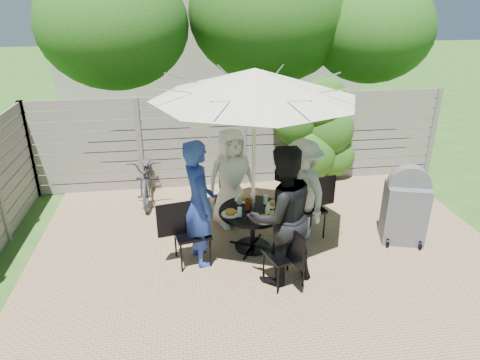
{
  "coord_description": "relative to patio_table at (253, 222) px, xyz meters",
  "views": [
    {
      "loc": [
        -1.2,
        -4.93,
        3.57
      ],
      "look_at": [
        -0.38,
        0.78,
        1.06
      ],
      "focal_mm": 32.0,
      "sensor_mm": 36.0,
      "label": 1
    }
  ],
  "objects": [
    {
      "name": "umbrella",
      "position": [
        -0.0,
        0.0,
        2.05
      ],
      "size": [
        3.44,
        3.44,
        2.7
      ],
      "rotation": [
        0.0,
        0.0,
        0.27
      ],
      "color": "silver",
      "rests_on": "ground"
    },
    {
      "name": "glass_back",
      "position": [
        -0.17,
        0.22,
        0.27
      ],
      "size": [
        0.07,
        0.07,
        0.14
      ],
      "primitive_type": "cylinder",
      "color": "silver",
      "rests_on": "patio_table"
    },
    {
      "name": "glass_left",
      "position": [
        -0.22,
        -0.17,
        0.27
      ],
      "size": [
        0.07,
        0.07,
        0.14
      ],
      "primitive_type": "cylinder",
      "color": "silver",
      "rests_on": "patio_table"
    },
    {
      "name": "bicycle",
      "position": [
        -1.66,
        2.02,
        -0.01
      ],
      "size": [
        0.6,
        1.71,
        0.9
      ],
      "primitive_type": "imported",
      "rotation": [
        0.0,
        0.0,
        -0.0
      ],
      "color": "#333338",
      "rests_on": "ground"
    },
    {
      "name": "person_back",
      "position": [
        -0.22,
        0.8,
        0.38
      ],
      "size": [
        0.93,
        0.73,
        1.67
      ],
      "primitive_type": "imported",
      "rotation": [
        0.0,
        0.0,
        6.56
      ],
      "color": "silver",
      "rests_on": "ground"
    },
    {
      "name": "glass_front",
      "position": [
        0.17,
        -0.22,
        0.27
      ],
      "size": [
        0.07,
        0.07,
        0.14
      ],
      "primitive_type": "cylinder",
      "color": "silver",
      "rests_on": "patio_table"
    },
    {
      "name": "chair_front",
      "position": [
        0.26,
        -0.93,
        -0.18
      ],
      "size": [
        0.56,
        0.71,
        0.93
      ],
      "rotation": [
        0.0,
        0.0,
        1.88
      ],
      "color": "black",
      "rests_on": "ground"
    },
    {
      "name": "chair_back",
      "position": [
        -0.26,
        0.93,
        -0.2
      ],
      "size": [
        0.5,
        0.65,
        0.85
      ],
      "rotation": [
        0.0,
        0.0,
        4.99
      ],
      "color": "black",
      "rests_on": "ground"
    },
    {
      "name": "chair_left",
      "position": [
        -0.93,
        -0.26,
        -0.16
      ],
      "size": [
        0.75,
        0.56,
        0.99
      ],
      "rotation": [
        0.0,
        0.0,
        6.48
      ],
      "color": "black",
      "rests_on": "ground"
    },
    {
      "name": "plate_right",
      "position": [
        0.35,
        0.1,
        0.22
      ],
      "size": [
        0.26,
        0.26,
        0.06
      ],
      "color": "white",
      "rests_on": "patio_table"
    },
    {
      "name": "plate_extra",
      "position": [
        0.25,
        -0.24,
        0.22
      ],
      "size": [
        0.24,
        0.24,
        0.06
      ],
      "color": "white",
      "rests_on": "patio_table"
    },
    {
      "name": "person_left",
      "position": [
        -0.8,
        -0.22,
        0.47
      ],
      "size": [
        0.61,
        0.77,
        1.85
      ],
      "primitive_type": "imported",
      "rotation": [
        0.0,
        0.0,
        8.13
      ],
      "color": "navy",
      "rests_on": "ground"
    },
    {
      "name": "person_right",
      "position": [
        0.8,
        0.22,
        0.36
      ],
      "size": [
        0.87,
        1.18,
        1.63
      ],
      "primitive_type": "imported",
      "rotation": [
        0.0,
        0.0,
        4.98
      ],
      "color": "#A8AAA5",
      "rests_on": "ground"
    },
    {
      "name": "coffee_cup",
      "position": [
        0.04,
        0.24,
        0.26
      ],
      "size": [
        0.08,
        0.08,
        0.12
      ],
      "primitive_type": "cylinder",
      "color": "#C6B293",
      "rests_on": "patio_table"
    },
    {
      "name": "patio_table",
      "position": [
        0.0,
        0.0,
        0.0
      ],
      "size": [
        1.23,
        1.23,
        0.66
      ],
      "rotation": [
        0.0,
        0.0,
        0.27
      ],
      "color": "black",
      "rests_on": "ground"
    },
    {
      "name": "glass_right",
      "position": [
        0.22,
        0.17,
        0.27
      ],
      "size": [
        0.07,
        0.07,
        0.14
      ],
      "primitive_type": "cylinder",
      "color": "silver",
      "rests_on": "patio_table"
    },
    {
      "name": "syrup_jug",
      "position": [
        -0.07,
        0.03,
        0.28
      ],
      "size": [
        0.09,
        0.09,
        0.16
      ],
      "primitive_type": "cylinder",
      "color": "#59280C",
      "rests_on": "patio_table"
    },
    {
      "name": "plate_front",
      "position": [
        0.1,
        -0.35,
        0.22
      ],
      "size": [
        0.26,
        0.26,
        0.06
      ],
      "color": "white",
      "rests_on": "patio_table"
    },
    {
      "name": "backyard_envelope",
      "position": [
        0.3,
        9.71,
        2.15
      ],
      "size": [
        60.0,
        60.0,
        5.0
      ],
      "color": "#2A5219",
      "rests_on": "ground"
    },
    {
      "name": "bbq_grill",
      "position": [
        2.34,
        -0.11,
        0.12
      ],
      "size": [
        0.73,
        0.63,
        1.26
      ],
      "rotation": [
        0.0,
        0.0,
        -0.29
      ],
      "color": "#5D5C62",
      "rests_on": "ground"
    },
    {
      "name": "plate_left",
      "position": [
        -0.35,
        -0.1,
        0.22
      ],
      "size": [
        0.26,
        0.26,
        0.06
      ],
      "color": "white",
      "rests_on": "patio_table"
    },
    {
      "name": "chair_right",
      "position": [
        0.93,
        0.26,
        -0.16
      ],
      "size": [
        0.74,
        0.56,
        0.98
      ],
      "rotation": [
        0.0,
        0.0,
        3.36
      ],
      "color": "black",
      "rests_on": "ground"
    },
    {
      "name": "person_front",
      "position": [
        0.22,
        -0.8,
        0.5
      ],
      "size": [
        1.09,
        0.95,
        1.92
      ],
      "primitive_type": "imported",
      "rotation": [
        0.0,
        0.0,
        3.41
      ],
      "color": "black",
      "rests_on": "ground"
    },
    {
      "name": "plate_back",
      "position": [
        -0.1,
        0.35,
        0.22
      ],
      "size": [
        0.26,
        0.26,
        0.06
      ],
      "color": "white",
      "rests_on": "patio_table"
    }
  ]
}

